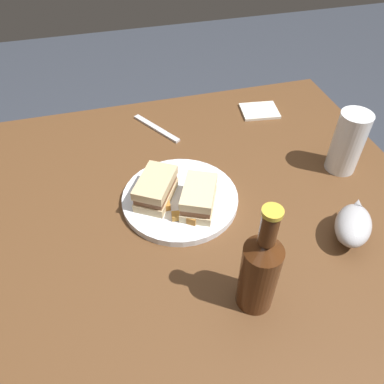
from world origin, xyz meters
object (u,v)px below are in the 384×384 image
sandwich_half_right (199,198)px  pint_glass (347,146)px  napkin (260,111)px  plate (180,199)px  gravy_boat (353,225)px  cider_bottle (260,270)px  fork (156,128)px  sandwich_half_left (156,189)px

sandwich_half_right → pint_glass: pint_glass is taller
napkin → plate: bearing=-136.7°
gravy_boat → cider_bottle: (-0.25, -0.09, 0.05)m
cider_bottle → fork: 0.60m
sandwich_half_left → fork: bearing=79.1°
sandwich_half_right → gravy_boat: bearing=-28.3°
plate → sandwich_half_right: (0.03, -0.04, 0.04)m
gravy_boat → fork: size_ratio=0.76×
cider_bottle → sandwich_half_right: bearing=99.2°
sandwich_half_right → gravy_boat: sandwich_half_right is taller
sandwich_half_right → fork: bearing=95.1°
sandwich_half_left → cider_bottle: cider_bottle is taller
sandwich_half_right → napkin: 0.46m
sandwich_half_left → cider_bottle: size_ratio=0.55×
napkin → fork: size_ratio=0.61×
sandwich_half_right → gravy_boat: (0.29, -0.16, -0.00)m
plate → cider_bottle: cider_bottle is taller
sandwich_half_right → fork: (-0.03, 0.34, -0.04)m
pint_glass → gravy_boat: size_ratio=1.18×
sandwich_half_left → fork: 0.30m
plate → pint_glass: size_ratio=1.68×
gravy_boat → cider_bottle: size_ratio=0.55×
pint_glass → cider_bottle: bearing=-140.1°
sandwich_half_right → fork: sandwich_half_right is taller
gravy_boat → cider_bottle: 0.27m
gravy_boat → napkin: size_ratio=1.24×
sandwich_half_right → napkin: bearing=50.1°
pint_glass → cider_bottle: size_ratio=0.65×
plate → sandwich_half_left: bearing=170.2°
sandwich_half_right → pint_glass: (0.39, 0.05, 0.02)m
sandwich_half_left → cider_bottle: bearing=-66.9°
plate → fork: (0.00, 0.30, -0.00)m
plate → sandwich_half_right: sandwich_half_right is taller
sandwich_half_left → pint_glass: 0.48m
pint_glass → fork: size_ratio=0.89×
gravy_boat → fork: (-0.32, 0.50, -0.04)m
gravy_boat → fork: 0.59m
sandwich_half_left → napkin: bearing=38.1°
cider_bottle → napkin: 0.65m
sandwich_half_right → cider_bottle: bearing=-80.8°
sandwich_half_left → sandwich_half_right: bearing=-31.4°
pint_glass → fork: 0.52m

